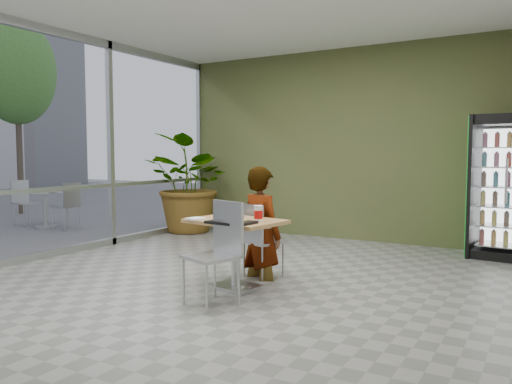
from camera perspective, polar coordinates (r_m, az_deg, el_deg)
ground at (r=5.60m, az=-3.16°, el=-10.62°), size 7.00×7.00×0.00m
room_envelope at (r=5.41m, az=-3.23°, el=5.98°), size 6.00×7.00×3.20m
storefront_frame at (r=7.50m, az=-22.80°, el=5.21°), size 0.10×7.00×3.20m
dining_table at (r=5.37m, az=-2.32°, el=-5.42°), size 1.06×0.82×0.75m
chair_far at (r=5.84m, az=0.19°, el=-4.89°), size 0.49×0.49×0.87m
chair_near at (r=4.85m, az=-4.20°, el=-5.95°), size 0.55×0.56×0.99m
seated_woman at (r=5.85m, az=0.62°, el=-4.92°), size 0.68×0.55×1.60m
pizza_plate at (r=5.42m, az=-2.46°, el=-2.85°), size 0.36×0.30×0.03m
soda_cup at (r=5.16m, az=0.28°, el=-2.50°), size 0.09×0.09×0.17m
napkin_stack at (r=5.34m, az=-6.91°, el=-3.05°), size 0.19×0.19×0.02m
cafeteria_tray at (r=5.03m, az=-2.86°, el=-3.46°), size 0.48×0.37×0.03m
beverage_fridge at (r=7.68m, az=26.82°, el=0.50°), size 0.97×0.78×1.98m
potted_plant at (r=9.23m, az=-7.31°, el=0.99°), size 1.98×1.84×1.81m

